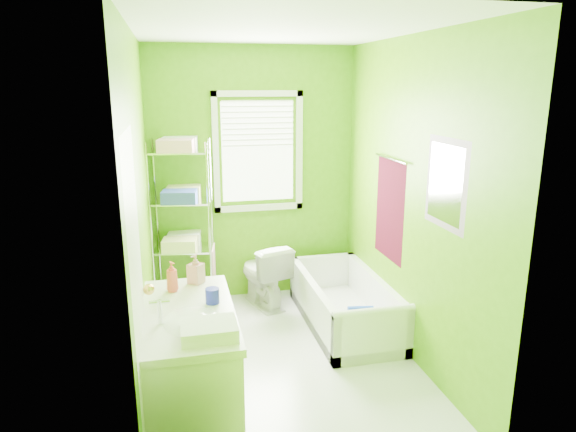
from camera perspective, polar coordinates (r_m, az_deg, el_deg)
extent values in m
plane|color=silver|center=(4.42, -0.44, -15.76)|extent=(2.90, 2.90, 0.00)
cube|color=#4C8B06|center=(5.32, -3.88, 4.46)|extent=(2.10, 0.04, 2.60)
cube|color=#4C8B06|center=(2.59, 6.53, -6.55)|extent=(2.10, 0.04, 2.60)
cube|color=#4C8B06|center=(3.84, -15.95, 0.00)|extent=(0.04, 2.90, 2.60)
cube|color=#4C8B06|center=(4.27, 13.41, 1.59)|extent=(0.04, 2.90, 2.60)
cube|color=white|center=(3.83, -0.52, 20.11)|extent=(2.10, 2.90, 0.04)
cube|color=white|center=(5.28, -3.37, 7.14)|extent=(0.74, 0.01, 1.01)
cube|color=white|center=(5.37, -3.24, 0.96)|extent=(0.92, 0.05, 0.06)
cube|color=white|center=(5.22, -3.42, 13.44)|extent=(0.92, 0.05, 0.06)
cube|color=white|center=(5.21, -8.03, 6.92)|extent=(0.06, 0.05, 1.22)
cube|color=white|center=(5.35, 1.25, 7.25)|extent=(0.06, 0.05, 1.22)
cube|color=white|center=(5.23, -3.37, 10.26)|extent=(0.72, 0.02, 0.50)
cube|color=white|center=(3.00, -16.15, -10.28)|extent=(0.02, 0.80, 2.00)
sphere|color=gold|center=(3.30, -15.22, -7.88)|extent=(0.07, 0.07, 0.07)
cube|color=#440718|center=(4.61, 11.23, 0.72)|extent=(0.02, 0.58, 0.90)
cylinder|color=silver|center=(4.52, 11.34, 6.26)|extent=(0.02, 0.62, 0.02)
cube|color=#CC5972|center=(3.74, 17.16, 3.45)|extent=(0.02, 0.54, 0.64)
cube|color=white|center=(3.74, 17.06, 3.44)|extent=(0.01, 0.44, 0.54)
cube|color=white|center=(5.02, 6.21, -11.29)|extent=(0.70, 1.49, 0.10)
cube|color=white|center=(4.85, 2.71, -9.86)|extent=(0.07, 1.49, 0.45)
cube|color=white|center=(5.05, 9.67, -9.07)|extent=(0.07, 1.49, 0.45)
cube|color=white|center=(4.35, 9.41, -13.14)|extent=(0.70, 0.07, 0.45)
cube|color=white|center=(5.57, 3.86, -6.60)|extent=(0.70, 0.07, 0.45)
cylinder|color=white|center=(4.25, 9.54, -10.46)|extent=(0.70, 0.07, 0.07)
cylinder|color=blue|center=(4.57, 8.32, -13.01)|extent=(0.32, 0.32, 0.06)
cylinder|color=yellow|center=(4.54, 8.34, -12.42)|extent=(0.31, 0.31, 0.05)
cube|color=blue|center=(4.63, 8.04, -11.15)|extent=(0.23, 0.07, 0.21)
imported|color=white|center=(5.28, -2.75, -6.44)|extent=(0.55, 0.74, 0.68)
cube|color=white|center=(3.53, -10.75, -16.94)|extent=(0.55, 1.10, 0.80)
cube|color=silver|center=(3.33, -11.10, -10.67)|extent=(0.58, 1.13, 0.05)
ellipsoid|color=white|center=(3.20, -10.62, -11.86)|extent=(0.38, 0.49, 0.13)
cylinder|color=silver|center=(3.15, -14.03, -10.42)|extent=(0.03, 0.03, 0.16)
cylinder|color=silver|center=(3.13, -14.10, -9.25)|extent=(0.12, 0.02, 0.02)
imported|color=#EC5045|center=(3.59, -12.77, -6.58)|extent=(0.11, 0.11, 0.21)
imported|color=#D18794|center=(3.70, -10.21, -5.78)|extent=(0.14, 0.14, 0.21)
cylinder|color=#1A1FAD|center=(3.38, -8.41, -8.76)|extent=(0.09, 0.09, 0.10)
cube|color=white|center=(2.97, -8.77, -12.41)|extent=(0.31, 0.25, 0.08)
cylinder|color=silver|center=(5.02, -14.96, -1.85)|extent=(0.02, 0.02, 1.71)
cylinder|color=silver|center=(5.33, -14.33, -0.84)|extent=(0.02, 0.02, 1.71)
cylinder|color=silver|center=(4.94, -8.72, -1.76)|extent=(0.02, 0.02, 1.71)
cylinder|color=silver|center=(5.27, -8.45, -0.74)|extent=(0.02, 0.02, 1.71)
cube|color=silver|center=(5.36, -11.25, -8.44)|extent=(0.61, 0.44, 0.02)
cube|color=silver|center=(5.19, -11.51, -3.55)|extent=(0.61, 0.44, 0.02)
cube|color=silver|center=(5.07, -11.78, 1.62)|extent=(0.61, 0.44, 0.02)
cube|color=silver|center=(4.99, -12.07, 7.01)|extent=(0.61, 0.44, 0.02)
cube|color=#F7A8B9|center=(4.87, -12.39, 7.63)|extent=(0.35, 0.26, 0.12)
cube|color=white|center=(5.10, -11.92, 7.96)|extent=(0.35, 0.26, 0.12)
cube|color=#2C45A0|center=(4.95, -11.98, 2.11)|extent=(0.35, 0.26, 0.12)
cube|color=#E4DE8B|center=(5.18, -11.49, 2.67)|extent=(0.35, 0.26, 0.12)
cube|color=#E4DE8B|center=(5.10, -11.95, -3.13)|extent=(0.35, 0.26, 0.12)
cube|color=white|center=(5.31, -11.45, -2.39)|extent=(0.35, 0.26, 0.12)
cube|color=#F7A8B9|center=(5.25, -8.28, -6.21)|extent=(0.07, 0.30, 0.53)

